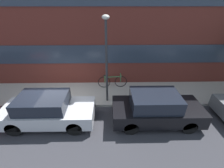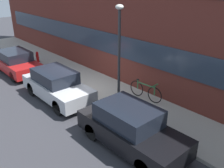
{
  "view_description": "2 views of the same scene",
  "coord_description": "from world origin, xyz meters",
  "px_view_note": "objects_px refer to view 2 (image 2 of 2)",
  "views": [
    {
      "loc": [
        2.5,
        -6.19,
        4.89
      ],
      "look_at": [
        2.61,
        0.23,
        1.25
      ],
      "focal_mm": 24.0,
      "sensor_mm": 36.0,
      "label": 1
    },
    {
      "loc": [
        9.31,
        -6.12,
        5.29
      ],
      "look_at": [
        2.09,
        0.29,
        1.13
      ],
      "focal_mm": 40.0,
      "sensor_mm": 36.0,
      "label": 2
    }
  ],
  "objects_px": {
    "parked_car_black": "(131,128)",
    "fire_hydrant": "(37,57)",
    "bicycle": "(146,91)",
    "lamp_post": "(119,46)",
    "parked_car_red": "(16,62)",
    "parked_car_silver": "(57,85)"
  },
  "relations": [
    {
      "from": "lamp_post",
      "to": "parked_car_red",
      "type": "bearing_deg",
      "value": -168.4
    },
    {
      "from": "parked_car_red",
      "to": "lamp_post",
      "type": "bearing_deg",
      "value": 11.6
    },
    {
      "from": "parked_car_silver",
      "to": "lamp_post",
      "type": "height_order",
      "value": "lamp_post"
    },
    {
      "from": "fire_hydrant",
      "to": "lamp_post",
      "type": "distance_m",
      "value": 8.35
    },
    {
      "from": "parked_car_red",
      "to": "fire_hydrant",
      "type": "relative_size",
      "value": 5.59
    },
    {
      "from": "parked_car_red",
      "to": "parked_car_silver",
      "type": "relative_size",
      "value": 0.97
    },
    {
      "from": "parked_car_silver",
      "to": "fire_hydrant",
      "type": "distance_m",
      "value": 5.71
    },
    {
      "from": "parked_car_silver",
      "to": "bicycle",
      "type": "bearing_deg",
      "value": 44.59
    },
    {
      "from": "parked_car_silver",
      "to": "bicycle",
      "type": "xyz_separation_m",
      "value": [
        2.9,
        2.85,
        -0.15
      ]
    },
    {
      "from": "bicycle",
      "to": "lamp_post",
      "type": "xyz_separation_m",
      "value": [
        -0.32,
        -1.37,
        2.22
      ]
    },
    {
      "from": "parked_car_black",
      "to": "lamp_post",
      "type": "bearing_deg",
      "value": 145.57
    },
    {
      "from": "parked_car_black",
      "to": "fire_hydrant",
      "type": "xyz_separation_m",
      "value": [
        -10.19,
        1.7,
        -0.24
      ]
    },
    {
      "from": "parked_car_silver",
      "to": "bicycle",
      "type": "height_order",
      "value": "parked_car_silver"
    },
    {
      "from": "parked_car_silver",
      "to": "parked_car_black",
      "type": "height_order",
      "value": "parked_car_black"
    },
    {
      "from": "parked_car_red",
      "to": "parked_car_silver",
      "type": "bearing_deg",
      "value": -0.0
    },
    {
      "from": "bicycle",
      "to": "parked_car_red",
      "type": "bearing_deg",
      "value": -162.57
    },
    {
      "from": "parked_car_silver",
      "to": "parked_car_black",
      "type": "distance_m",
      "value": 4.74
    },
    {
      "from": "parked_car_black",
      "to": "bicycle",
      "type": "relative_size",
      "value": 2.2
    },
    {
      "from": "bicycle",
      "to": "lamp_post",
      "type": "relative_size",
      "value": 0.42
    },
    {
      "from": "parked_car_red",
      "to": "parked_car_black",
      "type": "relative_size",
      "value": 0.98
    },
    {
      "from": "parked_car_black",
      "to": "parked_car_silver",
      "type": "bearing_deg",
      "value": -180.0
    },
    {
      "from": "parked_car_red",
      "to": "lamp_post",
      "type": "relative_size",
      "value": 0.9
    }
  ]
}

